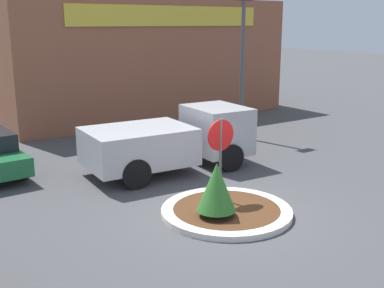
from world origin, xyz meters
The scene contains 7 objects.
ground_plane centered at (0.00, 0.00, 0.00)m, with size 120.00×120.00×0.00m, color #474749.
traffic_island centered at (0.00, 0.00, 0.07)m, with size 3.25×3.25×0.15m.
stop_sign centered at (0.26, 0.61, 1.60)m, with size 0.81×0.07×2.28m.
island_shrub centered at (-0.50, -0.22, 0.88)m, with size 0.93×0.93×1.31m.
utility_truck centered at (0.87, 3.88, 1.01)m, with size 5.44×2.64×1.92m.
storefront_building centered at (4.91, 13.35, 2.86)m, with size 14.16×6.07×5.72m.
light_pole centered at (5.61, 6.09, 3.36)m, with size 0.70×0.30×5.64m.
Camera 1 is at (-7.05, -8.68, 4.61)m, focal length 45.00 mm.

